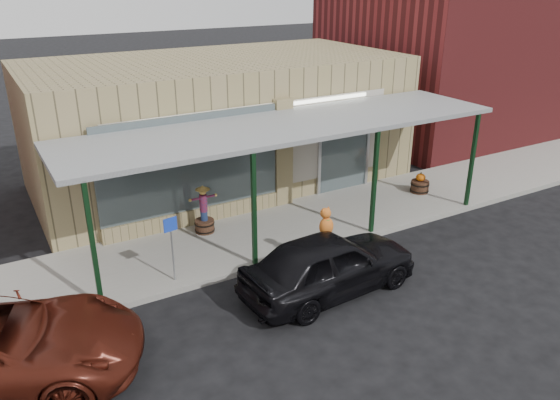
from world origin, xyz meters
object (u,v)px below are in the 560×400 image
barrel_scarecrow (204,216)px  parked_sedan (329,263)px  barrel_pumpkin (420,185)px  handicap_sign (172,241)px

barrel_scarecrow → parked_sedan: 4.23m
barrel_pumpkin → parked_sedan: 6.67m
parked_sedan → barrel_scarecrow: bearing=15.1°
barrel_scarecrow → handicap_sign: 2.63m
handicap_sign → barrel_pumpkin: bearing=-0.5°
handicap_sign → parked_sedan: 3.59m
barrel_pumpkin → parked_sedan: size_ratio=0.16×
handicap_sign → parked_sedan: (2.95, -1.99, -0.45)m
barrel_pumpkin → parked_sedan: (-5.82, -3.24, 0.33)m
handicap_sign → parked_sedan: handicap_sign is taller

